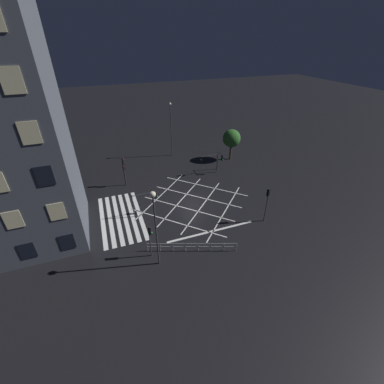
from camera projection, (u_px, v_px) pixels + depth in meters
ground_plane at (192, 202)px, 35.07m from camera, size 200.00×200.00×0.00m
road_markings at (149, 213)px, 32.93m from camera, size 16.13×20.07×0.01m
traffic_light_se_cross at (150, 235)px, 25.27m from camera, size 0.36×0.39×3.83m
traffic_light_sw_main at (124, 171)px, 37.62m from camera, size 0.39×0.36×3.52m
traffic_light_nw_main at (221, 158)px, 41.46m from camera, size 1.88×0.36×3.41m
traffic_light_ne_main at (267, 198)px, 30.01m from camera, size 0.39×0.36×4.54m
traffic_light_nw_cross at (208, 160)px, 40.87m from camera, size 0.36×2.90×3.34m
traffic_light_sw_cross at (123, 166)px, 37.35m from camera, size 0.36×0.39×4.56m
traffic_light_median_south at (147, 198)px, 31.57m from camera, size 0.36×3.21×3.24m
street_lamp_east at (155, 214)px, 22.54m from camera, size 0.54×0.54×8.49m
street_lamp_west at (171, 123)px, 45.32m from camera, size 0.43×0.43×9.67m
street_tree_near at (232, 138)px, 45.06m from camera, size 3.13×3.13×5.51m
pedestrian_railing at (192, 246)px, 26.94m from camera, size 3.32×8.88×1.05m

